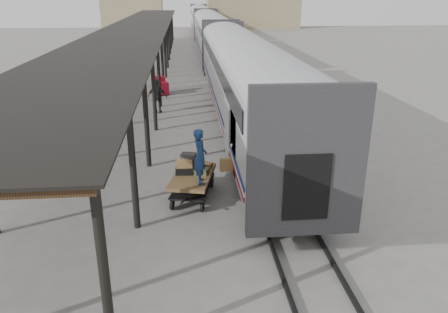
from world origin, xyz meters
name	(u,v)px	position (x,y,z in m)	size (l,w,h in m)	color
ground	(182,196)	(0.00, 0.00, 0.00)	(160.00, 160.00, 0.00)	slate
train	(212,33)	(3.19, 33.79, 2.69)	(3.45, 76.01, 4.01)	silver
canopy	(139,27)	(-3.40, 24.00, 4.00)	(4.90, 64.30, 4.15)	#422B19
rails	(212,58)	(3.20, 34.00, 0.06)	(1.54, 150.00, 0.12)	black
building_far	(251,7)	(14.00, 78.00, 4.00)	(18.00, 10.00, 8.00)	tan
building_left	(133,11)	(-10.00, 82.00, 3.00)	(12.00, 8.00, 6.00)	tan
baggage_cart	(193,180)	(0.38, -0.13, 0.65)	(1.75, 2.62, 0.86)	brown
suitcase_stack	(191,165)	(0.33, 0.22, 1.07)	(1.33, 1.11, 0.60)	#3B3B3E
luggage_tug	(161,86)	(-1.48, 16.56, 0.54)	(1.18, 1.51, 1.18)	maroon
porter	(200,156)	(0.63, -0.78, 1.77)	(0.66, 0.43, 1.81)	navy
pedestrian	(157,97)	(-1.41, 11.45, 0.97)	(1.13, 0.47, 1.94)	black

